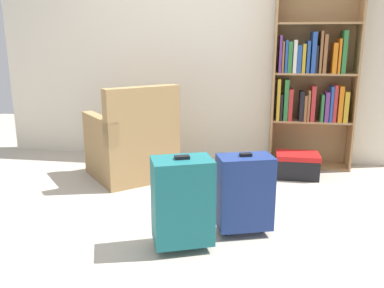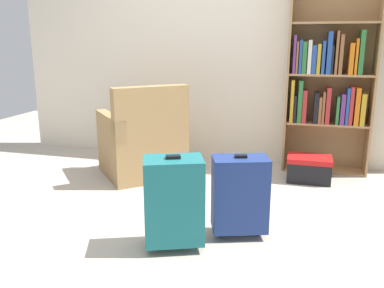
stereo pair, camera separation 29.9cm
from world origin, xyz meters
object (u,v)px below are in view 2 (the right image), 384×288
bookshelf (329,77)px  storage_box (309,168)px  suitcase_teal (174,200)px  armchair (143,144)px  mug (179,181)px  suitcase_navy_blue (240,194)px

bookshelf → storage_box: 0.91m
bookshelf → suitcase_teal: (-0.97, -1.94, -0.62)m
armchair → mug: size_ratio=8.23×
armchair → mug: (0.43, -0.22, -0.27)m
suitcase_navy_blue → storage_box: bearing=70.0°
bookshelf → suitcase_teal: bearing=-116.7°
storage_box → suitcase_teal: 1.77m
bookshelf → storage_box: size_ratio=4.74×
suitcase_navy_blue → suitcase_teal: 0.46m
bookshelf → armchair: 1.92m
bookshelf → suitcase_navy_blue: (-0.60, -1.67, -0.64)m
suitcase_navy_blue → armchair: bearing=137.0°
storage_box → bookshelf: bearing=71.4°
bookshelf → storage_box: (-0.13, -0.39, -0.82)m
bookshelf → mug: (-1.27, -0.86, -0.89)m
storage_box → suitcase_teal: size_ratio=0.66×
armchair → storage_box: armchair is taller
storage_box → suitcase_navy_blue: (-0.47, -1.28, 0.17)m
armchair → suitcase_navy_blue: size_ratio=1.73×
storage_box → suitcase_teal: suitcase_teal is taller
storage_box → suitcase_teal: bearing=-118.6°
suitcase_teal → storage_box: bearing=61.4°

